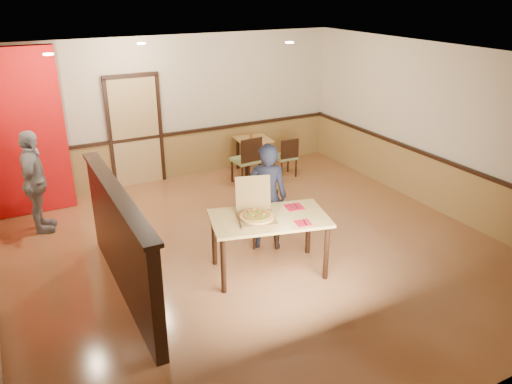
% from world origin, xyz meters
% --- Properties ---
extents(floor, '(7.00, 7.00, 0.00)m').
position_xyz_m(floor, '(0.00, 0.00, 0.00)').
color(floor, '#A66940').
rests_on(floor, ground).
extents(ceiling, '(7.00, 7.00, 0.00)m').
position_xyz_m(ceiling, '(0.00, 0.00, 2.80)').
color(ceiling, black).
rests_on(ceiling, wall_back).
extents(wall_back, '(7.00, 0.00, 7.00)m').
position_xyz_m(wall_back, '(0.00, 3.50, 1.40)').
color(wall_back, beige).
rests_on(wall_back, floor).
extents(wall_right, '(0.00, 7.00, 7.00)m').
position_xyz_m(wall_right, '(3.50, 0.00, 1.40)').
color(wall_right, beige).
rests_on(wall_right, floor).
extents(wainscot_back, '(7.00, 0.04, 0.90)m').
position_xyz_m(wainscot_back, '(0.00, 3.47, 0.45)').
color(wainscot_back, olive).
rests_on(wainscot_back, floor).
extents(chair_rail_back, '(7.00, 0.06, 0.06)m').
position_xyz_m(chair_rail_back, '(0.00, 3.45, 0.92)').
color(chair_rail_back, black).
rests_on(chair_rail_back, wall_back).
extents(wainscot_right, '(0.04, 7.00, 0.90)m').
position_xyz_m(wainscot_right, '(3.47, 0.00, 0.45)').
color(wainscot_right, olive).
rests_on(wainscot_right, floor).
extents(chair_rail_right, '(0.06, 7.00, 0.06)m').
position_xyz_m(chair_rail_right, '(3.45, 0.00, 0.92)').
color(chair_rail_right, black).
rests_on(chair_rail_right, wall_right).
extents(back_door, '(0.90, 0.06, 2.10)m').
position_xyz_m(back_door, '(-0.80, 3.46, 1.05)').
color(back_door, tan).
rests_on(back_door, wall_back).
extents(booth_partition, '(0.20, 3.10, 1.44)m').
position_xyz_m(booth_partition, '(-2.00, -0.20, 0.74)').
color(booth_partition, black).
rests_on(booth_partition, floor).
extents(red_accent_panel, '(1.60, 0.20, 2.78)m').
position_xyz_m(red_accent_panel, '(-2.90, 3.00, 1.40)').
color(red_accent_panel, red).
rests_on(red_accent_panel, floor).
extents(spot_a, '(0.14, 0.14, 0.02)m').
position_xyz_m(spot_a, '(-2.30, 1.80, 2.78)').
color(spot_a, '#FFEDB2').
rests_on(spot_a, ceiling).
extents(spot_b, '(0.14, 0.14, 0.02)m').
position_xyz_m(spot_b, '(-0.80, 2.50, 2.78)').
color(spot_b, '#FFEDB2').
rests_on(spot_b, ceiling).
extents(spot_c, '(0.14, 0.14, 0.02)m').
position_xyz_m(spot_c, '(1.40, 1.50, 2.78)').
color(spot_c, '#FFEDB2').
rests_on(spot_c, ceiling).
extents(main_table, '(1.71, 1.23, 0.83)m').
position_xyz_m(main_table, '(-0.13, -0.59, 0.72)').
color(main_table, tan).
rests_on(main_table, floor).
extents(diner_chair, '(0.55, 0.55, 0.82)m').
position_xyz_m(diner_chair, '(0.23, 0.17, 0.45)').
color(diner_chair, olive).
rests_on(diner_chair, floor).
extents(side_chair_left, '(0.52, 0.52, 0.97)m').
position_xyz_m(side_chair_left, '(1.08, 2.43, 0.53)').
color(side_chair_left, olive).
rests_on(side_chair_left, floor).
extents(side_chair_right, '(0.42, 0.42, 0.82)m').
position_xyz_m(side_chair_right, '(1.97, 2.44, 0.45)').
color(side_chair_right, olive).
rests_on(side_chair_right, floor).
extents(side_table, '(0.73, 0.73, 0.71)m').
position_xyz_m(side_table, '(1.52, 3.05, 0.54)').
color(side_table, tan).
rests_on(side_table, floor).
extents(diner, '(0.71, 0.63, 1.63)m').
position_xyz_m(diner, '(0.18, 0.03, 0.81)').
color(diner, black).
rests_on(diner, floor).
extents(passerby, '(0.63, 1.04, 1.65)m').
position_xyz_m(passerby, '(-2.75, 2.18, 0.83)').
color(passerby, '#95959D').
rests_on(passerby, floor).
extents(pizza_box, '(0.62, 0.67, 0.50)m').
position_xyz_m(pizza_box, '(-0.30, -0.55, 0.89)').
color(pizza_box, brown).
rests_on(pizza_box, main_table).
extents(pizza, '(0.53, 0.53, 0.03)m').
position_xyz_m(pizza, '(-0.31, -0.60, 0.88)').
color(pizza, '#D69D4D').
rests_on(pizza, pizza_box).
extents(napkin_near, '(0.23, 0.23, 0.01)m').
position_xyz_m(napkin_near, '(0.17, -0.96, 0.83)').
color(napkin_near, red).
rests_on(napkin_near, main_table).
extents(napkin_far, '(0.27, 0.27, 0.01)m').
position_xyz_m(napkin_far, '(0.33, -0.48, 0.83)').
color(napkin_far, red).
rests_on(napkin_far, main_table).
extents(condiment, '(0.05, 0.05, 0.13)m').
position_xyz_m(condiment, '(1.46, 3.02, 0.78)').
color(condiment, '#95491B').
rests_on(condiment, side_table).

